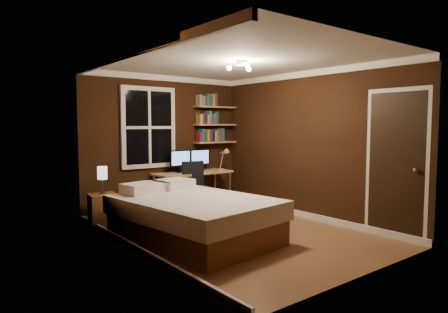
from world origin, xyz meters
TOP-DOWN VIEW (x-y plane):
  - floor at (0.00, 0.00)m, footprint 4.20×4.20m
  - wall_back at (0.00, 2.10)m, footprint 3.20×0.04m
  - wall_left at (-1.60, 0.00)m, footprint 0.04×4.20m
  - wall_right at (1.60, 0.00)m, footprint 0.04×4.20m
  - ceiling at (0.00, 0.00)m, footprint 3.20×4.20m
  - window at (-0.35, 2.06)m, footprint 1.06×0.06m
  - door at (1.59, -1.55)m, footprint 0.03×0.82m
  - door_knob at (1.55, -1.85)m, footprint 0.06×0.06m
  - ceiling_fixture at (0.00, -0.10)m, footprint 0.44×0.44m
  - bookshelf_lower at (1.08, 1.98)m, footprint 0.92×0.22m
  - books_row_lower at (1.08, 1.98)m, footprint 0.60×0.16m
  - bookshelf_middle at (1.08, 1.98)m, footprint 0.92×0.22m
  - books_row_middle at (1.08, 1.98)m, footprint 0.48×0.16m
  - bookshelf_upper at (1.08, 1.98)m, footprint 0.92×0.22m
  - books_row_upper at (1.08, 1.98)m, footprint 0.42×0.16m
  - bed at (-0.69, 0.12)m, footprint 1.84×2.37m
  - nightstand at (-1.40, 1.61)m, footprint 0.47×0.47m
  - bedside_lamp at (-1.40, 1.61)m, footprint 0.15×0.15m
  - radiator at (-0.49, 1.99)m, footprint 0.37×0.13m
  - desk at (0.42, 1.80)m, footprint 1.51×0.57m
  - monitor_left at (0.19, 1.87)m, footprint 0.43×0.12m
  - monitor_right at (0.63, 1.87)m, footprint 0.43×0.12m
  - desk_lamp at (1.06, 1.66)m, footprint 0.14×0.32m
  - office_chair at (0.21, 1.39)m, footprint 0.52×0.52m

SIDE VIEW (x-z plane):
  - floor at x=0.00m, z-range 0.00..0.00m
  - nightstand at x=-1.40m, z-range 0.00..0.51m
  - radiator at x=-0.49m, z-range 0.00..0.56m
  - bed at x=-0.69m, z-range -0.05..0.69m
  - office_chair at x=0.21m, z-range -0.12..0.83m
  - desk at x=0.42m, z-range 0.30..1.01m
  - bedside_lamp at x=-1.40m, z-range 0.51..0.95m
  - monitor_left at x=0.19m, z-range 0.72..1.13m
  - monitor_right at x=0.63m, z-range 0.72..1.13m
  - desk_lamp at x=1.06m, z-range 0.72..1.16m
  - door_knob at x=1.55m, z-range 0.97..1.03m
  - door at x=1.59m, z-range 0.00..2.05m
  - wall_back at x=0.00m, z-range 0.00..2.50m
  - wall_left at x=-1.60m, z-range 0.00..2.50m
  - wall_right at x=1.60m, z-range 0.00..2.50m
  - bookshelf_lower at x=1.08m, z-range 1.24..1.26m
  - books_row_lower at x=1.08m, z-range 1.26..1.49m
  - window at x=-0.35m, z-range 0.82..2.28m
  - bookshelf_middle at x=1.08m, z-range 1.59..1.61m
  - books_row_middle at x=1.08m, z-range 1.61..1.84m
  - bookshelf_upper at x=1.08m, z-range 1.94..1.96m
  - books_row_upper at x=1.08m, z-range 1.96..2.20m
  - ceiling_fixture at x=0.00m, z-range 2.31..2.49m
  - ceiling at x=0.00m, z-range 2.49..2.51m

